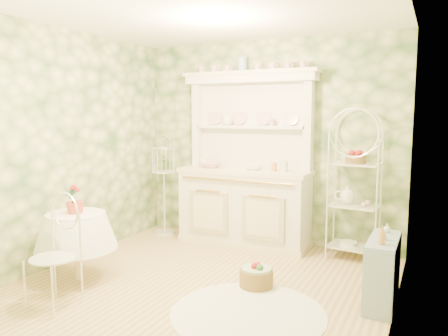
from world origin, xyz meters
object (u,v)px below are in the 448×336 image
at_px(bakers_rack, 355,187).
at_px(birdcage_stand, 164,183).
at_px(side_shelf, 382,273).
at_px(cafe_chair, 53,258).
at_px(round_table, 77,248).
at_px(floor_basket, 256,277).
at_px(kitchen_dresser, 245,159).

relative_size(bakers_rack, birdcage_stand, 1.16).
distance_m(side_shelf, birdcage_stand, 3.33).
xyz_separation_m(cafe_chair, birdcage_stand, (-0.46, 2.46, 0.30)).
xyz_separation_m(round_table, floor_basket, (1.75, 0.65, -0.24)).
height_order(bakers_rack, birdcage_stand, bakers_rack).
height_order(cafe_chair, birdcage_stand, birdcage_stand).
bearing_deg(side_shelf, kitchen_dresser, 154.72).
bearing_deg(kitchen_dresser, cafe_chair, -106.99).
bearing_deg(kitchen_dresser, floor_basket, -61.74).
relative_size(kitchen_dresser, bakers_rack, 1.31).
xyz_separation_m(kitchen_dresser, cafe_chair, (-0.77, -2.52, -0.70)).
bearing_deg(birdcage_stand, bakers_rack, 1.77).
height_order(side_shelf, birdcage_stand, birdcage_stand).
bearing_deg(kitchen_dresser, birdcage_stand, -177.09).
relative_size(bakers_rack, floor_basket, 5.48).
height_order(kitchen_dresser, bakers_rack, kitchen_dresser).
relative_size(cafe_chair, birdcage_stand, 0.60).
height_order(round_table, cafe_chair, cafe_chair).
height_order(kitchen_dresser, birdcage_stand, kitchen_dresser).
bearing_deg(round_table, bakers_rack, 38.59).
bearing_deg(cafe_chair, kitchen_dresser, 79.49).
bearing_deg(bakers_rack, side_shelf, -62.09).
distance_m(kitchen_dresser, cafe_chair, 2.73).
relative_size(side_shelf, cafe_chair, 0.77).
xyz_separation_m(side_shelf, round_table, (-2.93, -0.79, 0.05)).
relative_size(cafe_chair, floor_basket, 2.83).
relative_size(kitchen_dresser, floor_basket, 7.20).
relative_size(birdcage_stand, floor_basket, 4.73).
bearing_deg(side_shelf, cafe_chair, -146.35).
distance_m(birdcage_stand, floor_basket, 2.38).
xyz_separation_m(round_table, birdcage_stand, (-0.18, 1.89, 0.41)).
height_order(side_shelf, cafe_chair, cafe_chair).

